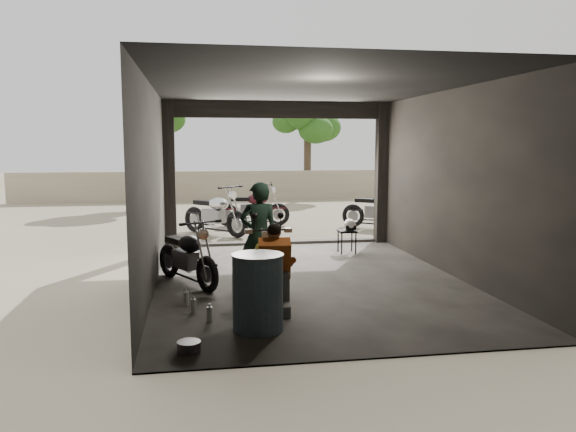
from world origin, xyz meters
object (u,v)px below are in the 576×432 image
object	(u,v)px
outside_bike_a	(215,210)
rider	(259,235)
stool	(347,234)
helmet	(350,225)
sign_post	(434,174)
main_bike	(263,257)
mechanic	(275,270)
outside_bike_c	(378,207)
oil_drum	(258,294)
left_bike	(187,252)
outside_bike_b	(253,205)

from	to	relation	value
outside_bike_a	rider	bearing A→B (deg)	-128.07
outside_bike_a	rider	distance (m)	5.37
outside_bike_a	stool	size ratio (longest dim) A/B	3.75
helmet	sign_post	distance (m)	2.75
main_bike	rider	world-z (taller)	rider
rider	mechanic	size ratio (longest dim) A/B	1.46
outside_bike_c	stool	size ratio (longest dim) A/B	3.56
helmet	oil_drum	distance (m)	5.17
sign_post	outside_bike_a	bearing A→B (deg)	-177.14
helmet	rider	bearing A→B (deg)	-116.17
left_bike	rider	world-z (taller)	rider
left_bike	sign_post	distance (m)	6.56
rider	stool	size ratio (longest dim) A/B	3.38
outside_bike_b	oil_drum	xyz separation A→B (m)	(-0.86, -8.90, -0.13)
outside_bike_c	stool	distance (m)	3.69
outside_bike_a	sign_post	world-z (taller)	sign_post
left_bike	mechanic	distance (m)	2.07
left_bike	outside_bike_b	xyz separation A→B (m)	(1.73, 6.41, 0.05)
outside_bike_a	oil_drum	size ratio (longest dim) A/B	1.96
stool	helmet	xyz separation A→B (m)	(0.05, -0.02, 0.19)
main_bike	helmet	world-z (taller)	main_bike
oil_drum	rider	bearing A→B (deg)	83.10
outside_bike_a	helmet	world-z (taller)	outside_bike_a
rider	mechanic	distance (m)	1.39
left_bike	outside_bike_b	bearing A→B (deg)	45.84
left_bike	rider	bearing A→B (deg)	-44.68
mechanic	sign_post	size ratio (longest dim) A/B	0.49
rider	helmet	size ratio (longest dim) A/B	6.41
outside_bike_a	sign_post	distance (m)	5.39
main_bike	stool	world-z (taller)	main_bike
stool	helmet	size ratio (longest dim) A/B	1.90
left_bike	oil_drum	bearing A→B (deg)	-99.60
outside_bike_a	mechanic	world-z (taller)	outside_bike_a
rider	oil_drum	xyz separation A→B (m)	(-0.26, -2.16, -0.37)
outside_bike_a	mechanic	size ratio (longest dim) A/B	1.62
main_bike	outside_bike_c	size ratio (longest dim) A/B	0.90
mechanic	outside_bike_b	bearing A→B (deg)	91.22
mechanic	stool	world-z (taller)	mechanic
left_bike	outside_bike_b	distance (m)	6.64
helmet	outside_bike_c	bearing A→B (deg)	78.34
main_bike	left_bike	bearing A→B (deg)	151.52
left_bike	mechanic	xyz separation A→B (m)	(1.20, -1.68, 0.03)
outside_bike_b	stool	bearing A→B (deg)	-153.61
outside_bike_b	stool	distance (m)	4.57
mechanic	helmet	distance (m)	4.31
outside_bike_c	mechanic	world-z (taller)	outside_bike_c
sign_post	mechanic	bearing A→B (deg)	-109.31
left_bike	sign_post	world-z (taller)	sign_post
left_bike	stool	world-z (taller)	left_bike
outside_bike_a	outside_bike_b	distance (m)	1.77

